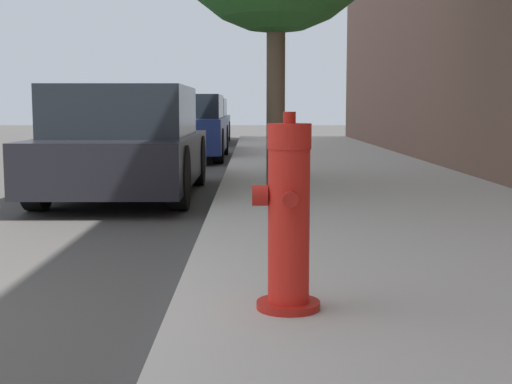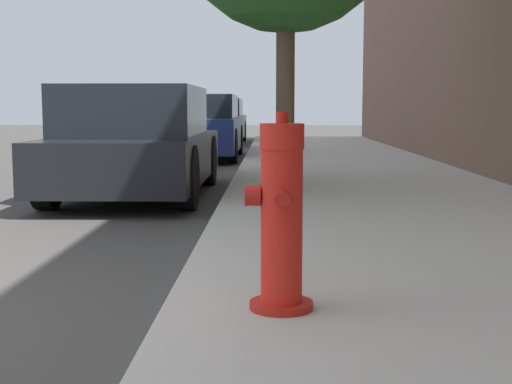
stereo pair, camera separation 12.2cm
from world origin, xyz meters
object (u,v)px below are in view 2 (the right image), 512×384
at_px(fire_hydrant, 281,220).
at_px(parked_car_far, 216,122).
at_px(parked_car_mid, 198,128).
at_px(parked_car_near, 137,143).

xyz_separation_m(fire_hydrant, parked_car_far, (-1.73, 18.15, 0.08)).
distance_m(parked_car_mid, parked_car_far, 6.38).
xyz_separation_m(fire_hydrant, parked_car_mid, (-1.59, 11.77, 0.08)).
xyz_separation_m(parked_car_mid, parked_car_far, (-0.13, 6.38, -0.01)).
bearing_deg(parked_car_near, fire_hydrant, -72.68).
relative_size(parked_car_mid, parked_car_far, 0.97).
height_order(fire_hydrant, parked_car_near, parked_car_near).
xyz_separation_m(fire_hydrant, parked_car_near, (-1.69, 5.41, 0.07)).
relative_size(fire_hydrant, parked_car_near, 0.23).
height_order(parked_car_near, parked_car_far, parked_car_far).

